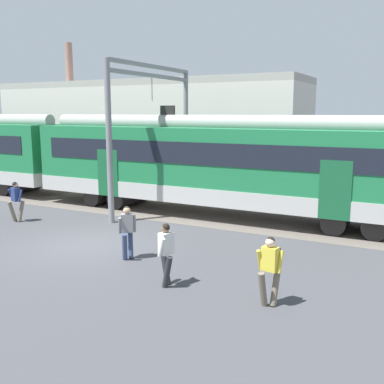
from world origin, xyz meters
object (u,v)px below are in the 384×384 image
commuter_train (70,155)px  pedestrian_yellow (270,265)px  pedestrian_navy (16,199)px  pedestrian_white (166,250)px  pedestrian_grey (127,228)px

commuter_train → pedestrian_yellow: size_ratio=22.83×
commuter_train → pedestrian_navy: bearing=-73.1°
pedestrian_white → pedestrian_yellow: same height
commuter_train → pedestrian_navy: (1.49, -4.89, -1.29)m
pedestrian_grey → pedestrian_yellow: bearing=-14.3°
pedestrian_white → pedestrian_navy: bearing=160.9°
pedestrian_navy → pedestrian_grey: bearing=-14.8°
pedestrian_grey → pedestrian_yellow: (4.89, -1.25, 0.00)m
pedestrian_white → pedestrian_yellow: bearing=1.3°
pedestrian_white → pedestrian_yellow: 2.74m
commuter_train → pedestrian_yellow: commuter_train is taller
commuter_train → pedestrian_yellow: bearing=-31.0°
pedestrian_white → pedestrian_yellow: size_ratio=1.00×
commuter_train → pedestrian_white: 13.24m
pedestrian_grey → pedestrian_yellow: 5.05m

